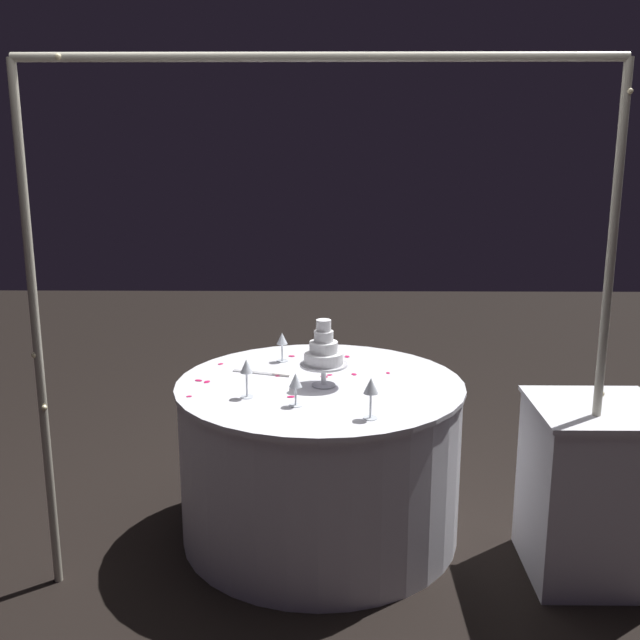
% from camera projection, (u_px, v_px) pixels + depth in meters
% --- Properties ---
extents(ground_plane, '(12.00, 12.00, 0.00)m').
position_uv_depth(ground_plane, '(320.00, 531.00, 3.71)').
color(ground_plane, black).
extents(decorative_arch, '(2.34, 0.06, 2.20)m').
position_uv_depth(decorative_arch, '(319.00, 249.00, 2.94)').
color(decorative_arch, '#B7B29E').
rests_on(decorative_arch, ground).
extents(main_table, '(1.35, 1.35, 0.77)m').
position_uv_depth(main_table, '(320.00, 459.00, 3.61)').
color(main_table, white).
rests_on(main_table, ground).
extents(side_table, '(0.55, 0.55, 0.78)m').
position_uv_depth(side_table, '(591.00, 490.00, 3.28)').
color(side_table, white).
rests_on(side_table, ground).
extents(tiered_cake, '(0.22, 0.22, 0.32)m').
position_uv_depth(tiered_cake, '(324.00, 353.00, 3.44)').
color(tiered_cake, silver).
rests_on(tiered_cake, main_table).
extents(wine_glass_0, '(0.06, 0.06, 0.15)m').
position_uv_depth(wine_glass_0, '(282.00, 340.00, 3.83)').
color(wine_glass_0, silver).
rests_on(wine_glass_0, main_table).
extents(wine_glass_1, '(0.06, 0.06, 0.17)m').
position_uv_depth(wine_glass_1, '(371.00, 388.00, 3.04)').
color(wine_glass_1, silver).
rests_on(wine_glass_1, main_table).
extents(wine_glass_2, '(0.06, 0.06, 0.15)m').
position_uv_depth(wine_glass_2, '(296.00, 382.00, 3.19)').
color(wine_glass_2, silver).
rests_on(wine_glass_2, main_table).
extents(wine_glass_3, '(0.06, 0.06, 0.17)m').
position_uv_depth(wine_glass_3, '(246.00, 369.00, 3.29)').
color(wine_glass_3, silver).
rests_on(wine_glass_3, main_table).
extents(cake_knife, '(0.29, 0.11, 0.01)m').
position_uv_depth(cake_knife, '(265.00, 373.00, 3.65)').
color(cake_knife, silver).
rests_on(cake_knife, main_table).
extents(rose_petal_0, '(0.04, 0.03, 0.00)m').
position_uv_depth(rose_petal_0, '(291.00, 397.00, 3.32)').
color(rose_petal_0, '#C61951').
rests_on(rose_petal_0, main_table).
extents(rose_petal_1, '(0.04, 0.04, 0.00)m').
position_uv_depth(rose_petal_1, '(221.00, 364.00, 3.81)').
color(rose_petal_1, '#C61951').
rests_on(rose_petal_1, main_table).
extents(rose_petal_2, '(0.03, 0.03, 0.00)m').
position_uv_depth(rose_petal_2, '(330.00, 375.00, 3.63)').
color(rose_petal_2, '#C61951').
rests_on(rose_petal_2, main_table).
extents(rose_petal_3, '(0.03, 0.04, 0.00)m').
position_uv_depth(rose_petal_3, '(347.00, 357.00, 3.94)').
color(rose_petal_3, '#C61951').
rests_on(rose_petal_3, main_table).
extents(rose_petal_4, '(0.04, 0.04, 0.00)m').
position_uv_depth(rose_petal_4, '(354.00, 374.00, 3.64)').
color(rose_petal_4, '#C61951').
rests_on(rose_petal_4, main_table).
extents(rose_petal_5, '(0.04, 0.04, 0.00)m').
position_uv_depth(rose_petal_5, '(207.00, 382.00, 3.53)').
color(rose_petal_5, '#C61951').
rests_on(rose_petal_5, main_table).
extents(rose_petal_6, '(0.02, 0.03, 0.00)m').
position_uv_depth(rose_petal_6, '(388.00, 373.00, 3.66)').
color(rose_petal_6, '#C61951').
rests_on(rose_petal_6, main_table).
extents(rose_petal_7, '(0.04, 0.03, 0.00)m').
position_uv_depth(rose_petal_7, '(292.00, 356.00, 3.95)').
color(rose_petal_7, '#C61951').
rests_on(rose_petal_7, main_table).
extents(rose_petal_8, '(0.03, 0.03, 0.00)m').
position_uv_depth(rose_petal_8, '(278.00, 376.00, 3.62)').
color(rose_petal_8, '#C61951').
rests_on(rose_petal_8, main_table).
extents(rose_petal_9, '(0.03, 0.03, 0.00)m').
position_uv_depth(rose_petal_9, '(189.00, 396.00, 3.33)').
color(rose_petal_9, '#C61951').
rests_on(rose_petal_9, main_table).
extents(rose_petal_10, '(0.04, 0.04, 0.00)m').
position_uv_depth(rose_petal_10, '(199.00, 380.00, 3.55)').
color(rose_petal_10, '#C61951').
rests_on(rose_petal_10, main_table).
extents(rose_petal_11, '(0.05, 0.04, 0.00)m').
position_uv_depth(rose_petal_11, '(324.00, 377.00, 3.60)').
color(rose_petal_11, '#C61951').
rests_on(rose_petal_11, main_table).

